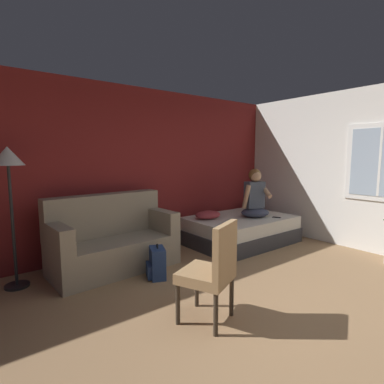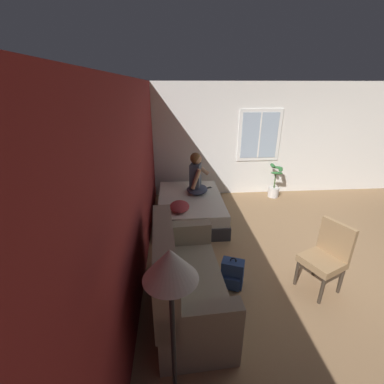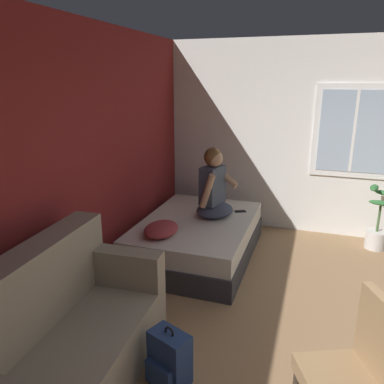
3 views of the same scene
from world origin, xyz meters
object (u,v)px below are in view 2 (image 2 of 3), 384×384
throw_pillow (180,206)px  floor_lamp (171,285)px  potted_plant (274,185)px  person_seated (196,177)px  bed (190,208)px  couch (184,281)px  backpack (232,274)px  side_chair (327,255)px  cell_phone (208,188)px

throw_pillow → floor_lamp: (-2.96, 0.13, 0.88)m
potted_plant → floor_lamp: bearing=150.5°
person_seated → throw_pillow: 0.92m
bed → throw_pillow: bearing=157.8°
couch → backpack: (0.31, -0.69, -0.20)m
bed → side_chair: 2.74m
bed → side_chair: side_chair is taller
backpack → floor_lamp: 2.10m
side_chair → potted_plant: side_chair is taller
bed → backpack: (-2.04, -0.44, -0.04)m
throw_pillow → potted_plant: size_ratio=0.56×
bed → floor_lamp: floor_lamp is taller
couch → throw_pillow: 1.78m
bed → throw_pillow: (-0.58, 0.24, 0.31)m
potted_plant → couch: bearing=143.9°
couch → side_chair: 1.92m
bed → person_seated: person_seated is taller
person_seated → floor_lamp: 3.83m
backpack → potted_plant: (3.00, -1.73, 0.11)m
couch → potted_plant: bearing=-36.1°
cell_phone → potted_plant: (0.49, -1.73, -0.18)m
throw_pillow → potted_plant: (1.53, -2.41, -0.25)m
cell_phone → floor_lamp: (-4.00, 0.81, 0.94)m
bed → cell_phone: cell_phone is taller
side_chair → cell_phone: bearing=24.9°
bed → person_seated: (0.21, -0.15, 0.60)m
bed → backpack: size_ratio=4.18×
side_chair → backpack: (0.12, 1.22, -0.34)m
backpack → potted_plant: bearing=-30.0°
potted_plant → cell_phone: bearing=105.8°
floor_lamp → potted_plant: (4.49, -2.54, -1.13)m
couch → person_seated: size_ratio=1.99×
person_seated → cell_phone: person_seated is taller
cell_phone → potted_plant: 1.80m
side_chair → cell_phone: side_chair is taller
person_seated → floor_lamp: floor_lamp is taller
side_chair → potted_plant: bearing=-9.2°
bed → potted_plant: 2.37m
floor_lamp → potted_plant: floor_lamp is taller
backpack → floor_lamp: size_ratio=0.27×
backpack → cell_phone: (2.51, -0.00, 0.29)m
person_seated → potted_plant: (0.74, -2.02, -0.53)m
person_seated → backpack: 2.36m
person_seated → floor_lamp: size_ratio=0.51×
throw_pillow → floor_lamp: size_ratio=0.28×
backpack → couch: bearing=114.3°
bed → person_seated: bearing=-34.8°
person_seated → cell_phone: (0.26, -0.30, -0.35)m
throw_pillow → cell_phone: bearing=-33.0°
throw_pillow → floor_lamp: 3.09m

